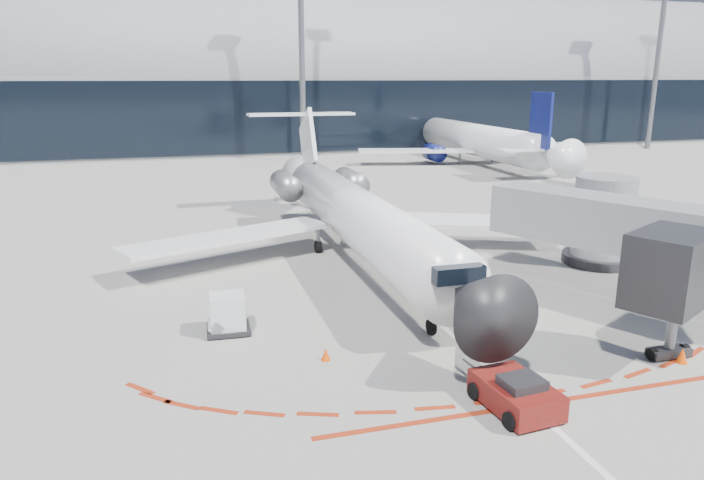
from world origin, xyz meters
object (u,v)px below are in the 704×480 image
object	(u,v)px
regional_jet	(352,212)
ramp_worker	(507,335)
uld_container	(228,314)
pushback_tug	(516,394)

from	to	relation	value
regional_jet	ramp_worker	bearing A→B (deg)	-82.44
regional_jet	uld_container	distance (m)	12.12
regional_jet	pushback_tug	bearing A→B (deg)	-89.22
pushback_tug	uld_container	bearing A→B (deg)	127.79
ramp_worker	uld_container	size ratio (longest dim) A/B	0.92
ramp_worker	regional_jet	bearing A→B (deg)	-125.26
regional_jet	ramp_worker	size ratio (longest dim) A/B	19.48
regional_jet	pushback_tug	size ratio (longest dim) A/B	6.96
regional_jet	pushback_tug	xyz separation A→B (m)	(0.24, -17.61, -2.13)
ramp_worker	uld_container	world-z (taller)	ramp_worker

